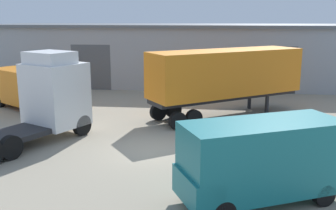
{
  "coord_description": "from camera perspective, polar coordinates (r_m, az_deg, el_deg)",
  "views": [
    {
      "loc": [
        2.66,
        -16.32,
        5.82
      ],
      "look_at": [
        0.45,
        2.11,
        1.6
      ],
      "focal_mm": 42.0,
      "sensor_mm": 36.0,
      "label": 1
    }
  ],
  "objects": [
    {
      "name": "ground_plane",
      "position": [
        17.53,
        -2.29,
        -6.6
      ],
      "size": [
        60.0,
        60.0,
        0.0
      ],
      "primitive_type": "plane",
      "color": "gray"
    },
    {
      "name": "warehouse_building",
      "position": [
        34.32,
        2.39,
        7.37
      ],
      "size": [
        33.15,
        8.0,
        5.13
      ],
      "color": "#93999E",
      "rests_on": "ground_plane"
    },
    {
      "name": "tractor_unit_white",
      "position": [
        19.81,
        -16.98,
        1.04
      ],
      "size": [
        4.93,
        6.56,
        4.17
      ],
      "rotation": [
        0.0,
        0.0,
        1.11
      ],
      "color": "silver",
      "rests_on": "ground_plane"
    },
    {
      "name": "container_trailer_red",
      "position": [
        23.1,
        8.36,
        4.43
      ],
      "size": [
        9.11,
        7.52,
        3.91
      ],
      "rotation": [
        0.0,
        0.0,
        0.62
      ],
      "color": "orange",
      "rests_on": "ground_plane"
    },
    {
      "name": "delivery_van_teal",
      "position": [
        12.69,
        12.93,
        -7.77
      ],
      "size": [
        5.54,
        4.03,
        2.64
      ],
      "rotation": [
        0.0,
        0.0,
        -2.7
      ],
      "color": "#197075",
      "rests_on": "ground_plane"
    },
    {
      "name": "delivery_van_orange",
      "position": [
        26.55,
        -19.92,
        2.36
      ],
      "size": [
        5.23,
        4.38,
        2.5
      ],
      "rotation": [
        0.0,
        0.0,
        -0.58
      ],
      "color": "orange",
      "rests_on": "ground_plane"
    },
    {
      "name": "oil_drum",
      "position": [
        17.29,
        16.69,
        -5.88
      ],
      "size": [
        0.58,
        0.58,
        0.88
      ],
      "color": "#33519E",
      "rests_on": "ground_plane"
    }
  ]
}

